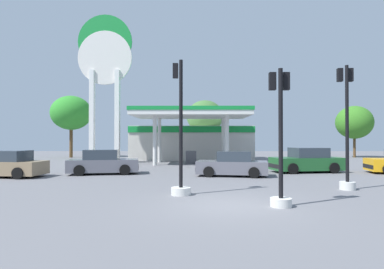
% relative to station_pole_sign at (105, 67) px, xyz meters
% --- Properties ---
extents(ground_plane, '(90.00, 90.00, 0.00)m').
position_rel_station_pole_sign_xyz_m(ground_plane, '(9.03, -17.76, -8.46)').
color(ground_plane, slate).
rests_on(ground_plane, ground).
extents(gas_station, '(12.29, 12.28, 4.69)m').
position_rel_station_pole_sign_xyz_m(gas_station, '(7.61, 4.81, -6.39)').
color(gas_station, beige).
rests_on(gas_station, ground).
extents(station_pole_sign, '(4.77, 0.56, 13.12)m').
position_rel_station_pole_sign_xyz_m(station_pole_sign, '(0.00, 0.00, 0.00)').
color(station_pole_sign, white).
rests_on(station_pole_sign, ground).
extents(car_1, '(4.42, 2.45, 1.50)m').
position_rel_station_pole_sign_xyz_m(car_1, '(2.33, -8.56, -7.79)').
color(car_1, black).
rests_on(car_1, ground).
extents(car_2, '(4.33, 2.24, 1.49)m').
position_rel_station_pole_sign_xyz_m(car_2, '(-2.66, -10.17, -7.79)').
color(car_2, black).
rests_on(car_2, ground).
extents(car_3, '(4.65, 2.54, 1.58)m').
position_rel_station_pole_sign_xyz_m(car_3, '(15.13, -7.45, -7.75)').
color(car_3, black).
rests_on(car_3, ground).
extents(car_4, '(4.25, 2.35, 1.44)m').
position_rel_station_pole_sign_xyz_m(car_4, '(10.10, -9.58, -7.81)').
color(car_4, black).
rests_on(car_4, ground).
extents(traffic_signal_0, '(0.65, 0.68, 5.29)m').
position_rel_station_pole_sign_xyz_m(traffic_signal_0, '(14.39, -14.48, -6.41)').
color(traffic_signal_0, silver).
rests_on(traffic_signal_0, ground).
extents(traffic_signal_1, '(0.75, 0.75, 5.21)m').
position_rel_station_pole_sign_xyz_m(traffic_signal_1, '(7.36, -15.81, -6.93)').
color(traffic_signal_1, silver).
rests_on(traffic_signal_1, ground).
extents(traffic_signal_2, '(0.67, 0.69, 4.41)m').
position_rel_station_pole_sign_xyz_m(traffic_signal_2, '(10.66, -17.88, -6.71)').
color(traffic_signal_2, silver).
rests_on(traffic_signal_2, ground).
extents(tree_0, '(4.57, 4.57, 7.09)m').
position_rel_station_pole_sign_xyz_m(tree_0, '(-6.26, 8.54, -3.35)').
color(tree_0, brown).
rests_on(tree_0, ground).
extents(tree_1, '(4.14, 4.14, 6.50)m').
position_rel_station_pole_sign_xyz_m(tree_1, '(9.10, 8.14, -3.80)').
color(tree_1, brown).
rests_on(tree_1, ground).
extents(tree_2, '(4.08, 4.08, 5.93)m').
position_rel_station_pole_sign_xyz_m(tree_2, '(26.32, 8.86, -4.43)').
color(tree_2, brown).
rests_on(tree_2, ground).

